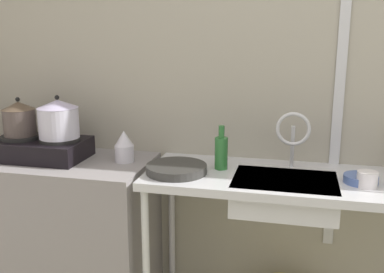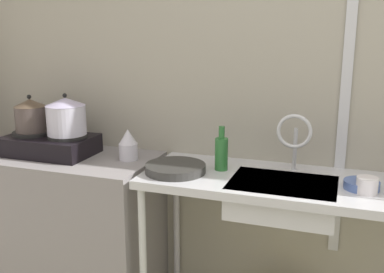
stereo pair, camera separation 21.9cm
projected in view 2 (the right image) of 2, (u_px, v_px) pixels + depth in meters
wall_back at (373, 78)px, 2.16m from camera, size 5.43×0.10×2.57m
wall_metal_strip at (349, 51)px, 2.11m from camera, size 0.05×0.01×2.06m
counter_concrete at (55, 223)px, 2.60m from camera, size 1.20×0.53×0.83m
counter_sink at (307, 195)px, 2.07m from camera, size 1.56×0.53×0.83m
stove at (50, 144)px, 2.49m from camera, size 0.48×0.31×0.12m
pot_on_left_burner at (31, 115)px, 2.49m from camera, size 0.17×0.17×0.21m
pot_on_right_burner at (66, 116)px, 2.41m from camera, size 0.21×0.21×0.23m
percolator at (128, 145)px, 2.38m from camera, size 0.10×0.10×0.17m
sink_basin at (282, 197)px, 2.06m from camera, size 0.48×0.35×0.15m
faucet at (294, 134)px, 2.12m from camera, size 0.17×0.09×0.30m
frying_pan at (175, 168)px, 2.18m from camera, size 0.30×0.30×0.04m
cup_by_rack at (367, 185)px, 1.90m from camera, size 0.09×0.09×0.07m
small_bowl_on_drainboard at (362, 185)px, 1.95m from camera, size 0.15×0.15×0.04m
bottle_by_sink at (221, 153)px, 2.21m from camera, size 0.07×0.07×0.22m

